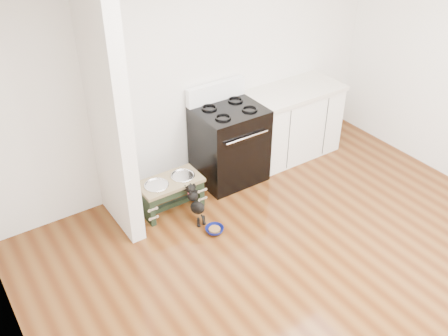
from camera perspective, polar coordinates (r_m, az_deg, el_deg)
ground at (r=4.77m, az=13.14°, el=-14.16°), size 5.00×5.00×0.00m
room_shell at (r=3.77m, az=16.23°, el=2.81°), size 5.00×5.00×5.00m
partition_wall at (r=4.83m, az=-13.15°, el=6.65°), size 0.15×0.80×2.70m
oven_range at (r=5.87m, az=0.58°, el=2.88°), size 0.76×0.69×1.14m
cabinet_run at (r=6.42m, az=7.75°, el=5.20°), size 1.24×0.64×0.91m
dog_feeder at (r=5.47m, az=-6.11°, el=-2.41°), size 0.69×0.37×0.39m
puppy at (r=5.32m, az=-3.27°, el=-4.00°), size 0.12×0.36×0.42m
floor_bowl at (r=5.28m, az=-1.08°, el=-7.09°), size 0.21×0.21×0.06m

